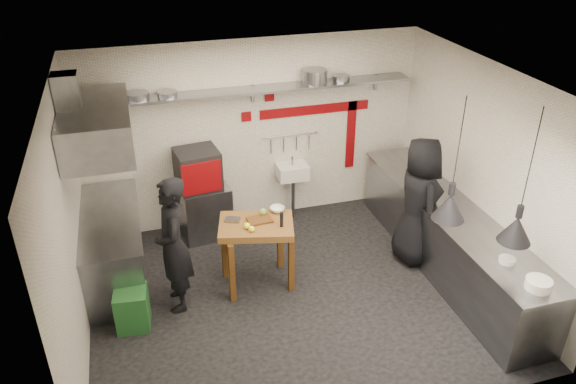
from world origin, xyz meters
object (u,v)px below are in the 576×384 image
object	(u,v)px
green_bin	(132,308)
chef_right	(418,202)
combi_oven	(198,169)
chef_left	(173,245)
oven_stand	(205,210)
prep_table	(257,254)

from	to	relation	value
green_bin	chef_right	size ratio (longest dim) A/B	0.28
combi_oven	chef_left	distance (m)	1.61
oven_stand	chef_left	bearing A→B (deg)	-117.90
oven_stand	chef_left	world-z (taller)	chef_left
green_bin	chef_left	bearing A→B (deg)	24.26
oven_stand	prep_table	xyz separation A→B (m)	(0.46, -1.40, 0.06)
prep_table	chef_left	size ratio (longest dim) A/B	0.53
combi_oven	prep_table	distance (m)	1.60
oven_stand	chef_left	xyz separation A→B (m)	(-0.58, -1.53, 0.47)
green_bin	prep_table	bearing A→B (deg)	13.41
combi_oven	chef_left	world-z (taller)	chef_left
green_bin	chef_right	xyz separation A→B (m)	(3.82, 0.33, 0.65)
oven_stand	green_bin	xyz separation A→B (m)	(-1.15, -1.79, -0.15)
chef_right	chef_left	bearing A→B (deg)	94.53
green_bin	chef_left	world-z (taller)	chef_left
prep_table	chef_left	xyz separation A→B (m)	(-1.04, -0.13, 0.41)
combi_oven	chef_left	bearing A→B (deg)	-116.42
chef_left	chef_right	world-z (taller)	chef_right
chef_right	green_bin	bearing A→B (deg)	98.13
prep_table	chef_left	world-z (taller)	chef_left
oven_stand	chef_right	xyz separation A→B (m)	(2.67, -1.46, 0.50)
prep_table	chef_right	distance (m)	2.26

